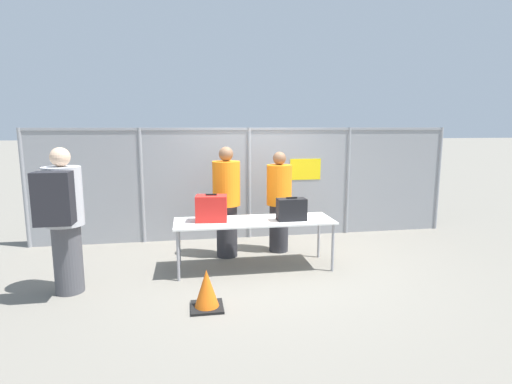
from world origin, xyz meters
TOP-DOWN VIEW (x-y plane):
  - ground_plane at (0.00, 0.00)m, footprint 120.00×120.00m
  - fence_section at (0.01, 1.66)m, footprint 7.85×0.07m
  - inspection_table at (-0.18, -0.03)m, footprint 2.32×0.75m
  - suitcase_red at (-0.80, 0.02)m, footprint 0.47×0.34m
  - suitcase_black at (0.35, -0.12)m, footprint 0.42×0.22m
  - traveler_hooded at (-2.65, -0.55)m, footprint 0.46×0.71m
  - security_worker_near at (-0.53, 0.61)m, footprint 0.44×0.44m
  - security_worker_far at (0.36, 0.73)m, footprint 0.42×0.42m
  - utility_trailer at (1.92, 3.21)m, footprint 3.54×2.03m
  - traffic_cone at (-0.95, -1.25)m, footprint 0.38×0.38m

SIDE VIEW (x-z plane):
  - ground_plane at x=0.00m, z-range 0.00..0.00m
  - traffic_cone at x=-0.95m, z-range -0.02..0.45m
  - utility_trailer at x=1.92m, z-range 0.06..0.77m
  - inspection_table at x=-0.18m, z-range 0.32..1.05m
  - security_worker_far at x=0.36m, z-range 0.03..1.71m
  - suitcase_black at x=0.35m, z-range 0.72..1.07m
  - security_worker_near at x=-0.53m, z-range 0.03..1.81m
  - suitcase_red at x=-0.80m, z-range 0.72..1.12m
  - traveler_hooded at x=-2.65m, z-range 0.09..1.93m
  - fence_section at x=0.01m, z-range 0.05..2.12m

